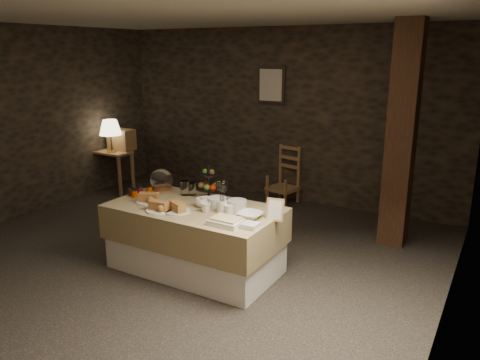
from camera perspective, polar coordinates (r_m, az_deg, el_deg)
The scene contains 28 objects.
ground_plane at distance 5.48m, azimuth -6.80°, elevation -8.82°, with size 5.50×5.00×0.01m, color black.
room_shell at distance 5.05m, azimuth -7.36°, elevation 7.55°, with size 5.52×5.02×2.60m.
buffet_table at distance 4.93m, azimuth -5.51°, elevation -6.53°, with size 1.78×0.94×0.70m.
console_table at distance 7.92m, azimuth -15.27°, elevation 2.48°, with size 0.63×0.36×0.67m.
table_lamp at distance 7.76m, azimuth -15.55°, elevation 6.14°, with size 0.35×0.35×0.52m.
wine_rack at distance 7.95m, azimuth -14.25°, elevation 4.81°, with size 0.42×0.26×0.34m, color olive.
chair at distance 7.18m, azimuth 5.44°, elevation 0.34°, with size 0.47×0.46×0.67m.
timber_column at distance 5.67m, azimuth 19.08°, elevation 5.02°, with size 0.30×0.30×2.60m, color black.
framed_picture at distance 7.20m, azimuth 3.83°, elevation 11.48°, with size 0.45×0.04×0.55m.
plate_stack_a at distance 4.79m, azimuth -2.78°, elevation -2.72°, with size 0.19×0.19×0.10m, color silver.
plate_stack_b at distance 4.74m, azimuth -0.37°, elevation -2.97°, with size 0.20×0.20×0.09m, color silver.
cutlery_holder at distance 4.62m, azimuth -2.19°, elevation -3.27°, with size 0.10×0.10×0.12m, color silver.
cup_a at distance 4.80m, azimuth -4.76°, elevation -2.74°, with size 0.12×0.12×0.10m, color silver.
cup_b at distance 4.65m, azimuth -4.21°, elevation -3.33°, with size 0.10×0.10×0.09m, color silver.
mug_c at distance 4.83m, azimuth -4.20°, elevation -2.61°, with size 0.09×0.09×0.10m, color silver.
mug_d at distance 4.57m, azimuth -1.35°, elevation -3.65°, with size 0.08×0.08×0.09m, color silver.
bowl at distance 4.48m, azimuth 1.23°, elevation -4.30°, with size 0.23×0.23×0.06m, color silver.
cake_dome at distance 5.41m, azimuth -9.56°, elevation -0.16°, with size 0.26×0.26×0.26m.
fruit_stand at distance 5.07m, azimuth -3.86°, elevation -0.64°, with size 0.25×0.25×0.36m.
bread_platter_left at distance 5.01m, azimuth -11.08°, elevation -2.27°, with size 0.26×0.26×0.11m.
bread_platter_center at distance 4.73m, azimuth -9.86°, elevation -3.29°, with size 0.26×0.26×0.11m.
bread_platter_right at distance 4.68m, azimuth -7.64°, elevation -3.42°, with size 0.26×0.26×0.11m.
jam_jars at distance 5.34m, azimuth -12.03°, elevation -1.25°, with size 0.20×0.32×0.07m.
tart_dish at distance 4.30m, azimuth -1.71°, elevation -5.07°, with size 0.30×0.22×0.07m.
square_dish at distance 4.23m, azimuth 1.29°, elevation -5.57°, with size 0.14×0.14×0.04m, color silver.
menu_frame at distance 4.45m, azimuth 4.29°, elevation -3.64°, with size 0.17×0.02×0.22m, color olive.
storage_jar_a at distance 5.21m, azimuth -6.73°, elevation -0.96°, with size 0.10×0.10×0.16m, color white.
storage_jar_b at distance 5.20m, azimuth -5.90°, elevation -1.07°, with size 0.09×0.09×0.14m, color white.
Camera 1 is at (3.05, -3.96, 2.25)m, focal length 35.00 mm.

